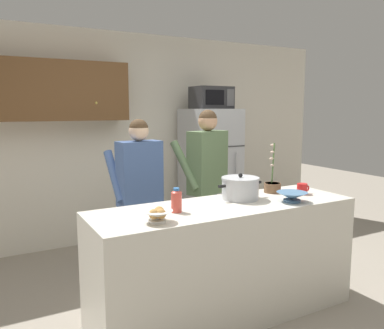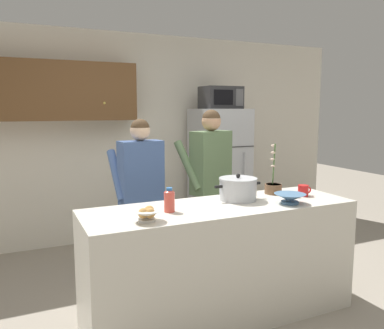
{
  "view_description": "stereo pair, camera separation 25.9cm",
  "coord_description": "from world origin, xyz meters",
  "px_view_note": "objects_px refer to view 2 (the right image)",
  "views": [
    {
      "loc": [
        -1.68,
        -2.5,
        1.67
      ],
      "look_at": [
        0.0,
        0.55,
        1.17
      ],
      "focal_mm": 36.69,
      "sensor_mm": 36.0,
      "label": 1
    },
    {
      "loc": [
        -1.45,
        -2.62,
        1.67
      ],
      "look_at": [
        0.0,
        0.55,
        1.17
      ],
      "focal_mm": 36.69,
      "sensor_mm": 36.0,
      "label": 2
    }
  ],
  "objects_px": {
    "coffee_mug": "(303,191)",
    "empty_bowl": "(290,198)",
    "bread_bowl": "(147,214)",
    "bottle_near_edge": "(169,200)",
    "person_by_sink": "(210,171)",
    "microwave": "(221,98)",
    "refrigerator": "(219,173)",
    "person_near_pot": "(141,183)",
    "potted_orchid": "(273,186)",
    "cooking_pot": "(238,189)"
  },
  "relations": [
    {
      "from": "coffee_mug",
      "to": "refrigerator",
      "type": "bearing_deg",
      "value": 84.3
    },
    {
      "from": "microwave",
      "to": "person_by_sink",
      "type": "bearing_deg",
      "value": -123.8
    },
    {
      "from": "potted_orchid",
      "to": "bottle_near_edge",
      "type": "bearing_deg",
      "value": -169.72
    },
    {
      "from": "person_by_sink",
      "to": "cooking_pot",
      "type": "bearing_deg",
      "value": -100.67
    },
    {
      "from": "refrigerator",
      "to": "bread_bowl",
      "type": "xyz_separation_m",
      "value": [
        -1.66,
        -2.04,
        0.14
      ]
    },
    {
      "from": "person_by_sink",
      "to": "cooking_pot",
      "type": "relative_size",
      "value": 3.9
    },
    {
      "from": "bread_bowl",
      "to": "potted_orchid",
      "type": "distance_m",
      "value": 1.34
    },
    {
      "from": "microwave",
      "to": "bottle_near_edge",
      "type": "relative_size",
      "value": 2.67
    },
    {
      "from": "microwave",
      "to": "person_by_sink",
      "type": "distance_m",
      "value": 1.37
    },
    {
      "from": "person_by_sink",
      "to": "microwave",
      "type": "bearing_deg",
      "value": 56.2
    },
    {
      "from": "person_by_sink",
      "to": "coffee_mug",
      "type": "bearing_deg",
      "value": -63.83
    },
    {
      "from": "empty_bowl",
      "to": "bottle_near_edge",
      "type": "relative_size",
      "value": 1.39
    },
    {
      "from": "microwave",
      "to": "person_near_pot",
      "type": "height_order",
      "value": "microwave"
    },
    {
      "from": "person_by_sink",
      "to": "person_near_pot",
      "type": "bearing_deg",
      "value": -178.98
    },
    {
      "from": "coffee_mug",
      "to": "bread_bowl",
      "type": "distance_m",
      "value": 1.48
    },
    {
      "from": "microwave",
      "to": "refrigerator",
      "type": "bearing_deg",
      "value": 90.07
    },
    {
      "from": "refrigerator",
      "to": "bread_bowl",
      "type": "height_order",
      "value": "refrigerator"
    },
    {
      "from": "microwave",
      "to": "person_near_pot",
      "type": "distance_m",
      "value": 1.86
    },
    {
      "from": "microwave",
      "to": "bottle_near_edge",
      "type": "bearing_deg",
      "value": -127.8
    },
    {
      "from": "person_by_sink",
      "to": "potted_orchid",
      "type": "relative_size",
      "value": 3.72
    },
    {
      "from": "microwave",
      "to": "potted_orchid",
      "type": "xyz_separation_m",
      "value": [
        -0.37,
        -1.65,
        -0.82
      ]
    },
    {
      "from": "microwave",
      "to": "coffee_mug",
      "type": "relative_size",
      "value": 3.66
    },
    {
      "from": "coffee_mug",
      "to": "bread_bowl",
      "type": "relative_size",
      "value": 0.62
    },
    {
      "from": "empty_bowl",
      "to": "person_near_pot",
      "type": "bearing_deg",
      "value": 130.4
    },
    {
      "from": "coffee_mug",
      "to": "empty_bowl",
      "type": "xyz_separation_m",
      "value": [
        -0.28,
        -0.17,
        -0.0
      ]
    },
    {
      "from": "coffee_mug",
      "to": "person_near_pot",
      "type": "bearing_deg",
      "value": 143.21
    },
    {
      "from": "refrigerator",
      "to": "person_near_pot",
      "type": "xyz_separation_m",
      "value": [
        -1.37,
        -0.97,
        0.14
      ]
    },
    {
      "from": "person_near_pot",
      "to": "bread_bowl",
      "type": "xyz_separation_m",
      "value": [
        -0.29,
        -1.06,
        -0.0
      ]
    },
    {
      "from": "bottle_near_edge",
      "to": "bread_bowl",
      "type": "bearing_deg",
      "value": -142.87
    },
    {
      "from": "bread_bowl",
      "to": "empty_bowl",
      "type": "relative_size",
      "value": 0.84
    },
    {
      "from": "person_near_pot",
      "to": "cooking_pot",
      "type": "bearing_deg",
      "value": -52.43
    },
    {
      "from": "refrigerator",
      "to": "microwave",
      "type": "relative_size",
      "value": 3.47
    },
    {
      "from": "bread_bowl",
      "to": "bottle_near_edge",
      "type": "xyz_separation_m",
      "value": [
        0.23,
        0.17,
        0.04
      ]
    },
    {
      "from": "cooking_pot",
      "to": "bottle_near_edge",
      "type": "height_order",
      "value": "cooking_pot"
    },
    {
      "from": "cooking_pot",
      "to": "potted_orchid",
      "type": "relative_size",
      "value": 0.95
    },
    {
      "from": "microwave",
      "to": "bottle_near_edge",
      "type": "xyz_separation_m",
      "value": [
        -1.43,
        -1.84,
        -0.8
      ]
    },
    {
      "from": "person_near_pot",
      "to": "empty_bowl",
      "type": "xyz_separation_m",
      "value": [
        0.9,
        -1.06,
        -0.01
      ]
    },
    {
      "from": "microwave",
      "to": "coffee_mug",
      "type": "height_order",
      "value": "microwave"
    },
    {
      "from": "person_near_pot",
      "to": "person_by_sink",
      "type": "height_order",
      "value": "person_by_sink"
    },
    {
      "from": "empty_bowl",
      "to": "person_by_sink",
      "type": "bearing_deg",
      "value": 98.42
    },
    {
      "from": "bottle_near_edge",
      "to": "coffee_mug",
      "type": "bearing_deg",
      "value": 0.26
    },
    {
      "from": "microwave",
      "to": "bottle_near_edge",
      "type": "height_order",
      "value": "microwave"
    },
    {
      "from": "person_near_pot",
      "to": "cooking_pot",
      "type": "height_order",
      "value": "person_near_pot"
    },
    {
      "from": "bread_bowl",
      "to": "empty_bowl",
      "type": "height_order",
      "value": "bread_bowl"
    },
    {
      "from": "refrigerator",
      "to": "bottle_near_edge",
      "type": "distance_m",
      "value": 2.36
    },
    {
      "from": "person_by_sink",
      "to": "bread_bowl",
      "type": "bearing_deg",
      "value": -133.7
    },
    {
      "from": "potted_orchid",
      "to": "cooking_pot",
      "type": "bearing_deg",
      "value": -169.74
    },
    {
      "from": "refrigerator",
      "to": "bread_bowl",
      "type": "relative_size",
      "value": 7.91
    },
    {
      "from": "bread_bowl",
      "to": "bottle_near_edge",
      "type": "distance_m",
      "value": 0.29
    },
    {
      "from": "refrigerator",
      "to": "bread_bowl",
      "type": "distance_m",
      "value": 2.63
    }
  ]
}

